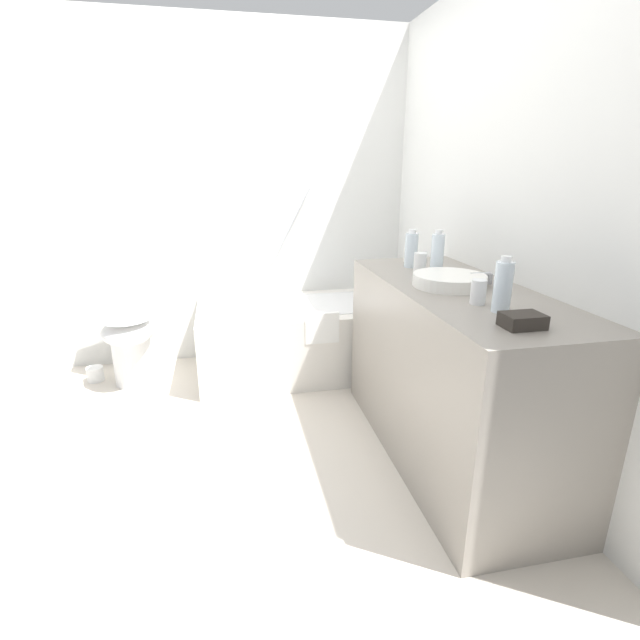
% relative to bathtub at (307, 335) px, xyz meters
% --- Properties ---
extents(ground_plane, '(4.00, 4.00, 0.00)m').
position_rel_bathtub_xyz_m(ground_plane, '(-0.69, -0.87, -0.27)').
color(ground_plane, beige).
extents(wall_back_tiled, '(3.40, 0.10, 2.37)m').
position_rel_bathtub_xyz_m(wall_back_tiled, '(-0.69, 0.44, 0.92)').
color(wall_back_tiled, silver).
rests_on(wall_back_tiled, ground_plane).
extents(wall_right_mirror, '(0.10, 2.90, 2.37)m').
position_rel_bathtub_xyz_m(wall_right_mirror, '(0.86, -0.87, 0.92)').
color(wall_right_mirror, silver).
rests_on(wall_right_mirror, ground_plane).
extents(bathtub, '(1.51, 0.78, 1.28)m').
position_rel_bathtub_xyz_m(bathtub, '(0.00, 0.00, 0.00)').
color(bathtub, silver).
rests_on(bathtub, ground_plane).
extents(toilet, '(0.41, 0.51, 0.71)m').
position_rel_bathtub_xyz_m(toilet, '(-1.21, 0.04, 0.09)').
color(toilet, white).
rests_on(toilet, ground_plane).
extents(vanity_counter, '(0.60, 1.51, 0.89)m').
position_rel_bathtub_xyz_m(vanity_counter, '(0.52, -1.20, 0.18)').
color(vanity_counter, gray).
rests_on(vanity_counter, ground_plane).
extents(sink_basin, '(0.34, 0.34, 0.06)m').
position_rel_bathtub_xyz_m(sink_basin, '(0.47, -1.17, 0.65)').
color(sink_basin, white).
rests_on(sink_basin, vanity_counter).
extents(sink_faucet, '(0.12, 0.15, 0.06)m').
position_rel_bathtub_xyz_m(sink_faucet, '(0.67, -1.17, 0.65)').
color(sink_faucet, '#B0B0B5').
rests_on(sink_faucet, vanity_counter).
extents(water_bottle_0, '(0.07, 0.07, 0.22)m').
position_rel_bathtub_xyz_m(water_bottle_0, '(0.48, -1.59, 0.72)').
color(water_bottle_0, silver).
rests_on(water_bottle_0, vanity_counter).
extents(water_bottle_1, '(0.07, 0.07, 0.21)m').
position_rel_bathtub_xyz_m(water_bottle_1, '(0.47, -0.72, 0.72)').
color(water_bottle_1, silver).
rests_on(water_bottle_1, vanity_counter).
extents(water_bottle_2, '(0.07, 0.07, 0.23)m').
position_rel_bathtub_xyz_m(water_bottle_2, '(0.52, -0.93, 0.73)').
color(water_bottle_2, silver).
rests_on(water_bottle_2, vanity_counter).
extents(drinking_glass_0, '(0.07, 0.07, 0.10)m').
position_rel_bathtub_xyz_m(drinking_glass_0, '(0.47, -0.85, 0.67)').
color(drinking_glass_0, white).
rests_on(drinking_glass_0, vanity_counter).
extents(drinking_glass_1, '(0.07, 0.07, 0.08)m').
position_rel_bathtub_xyz_m(drinking_glass_1, '(0.52, -0.57, 0.66)').
color(drinking_glass_1, white).
rests_on(drinking_glass_1, vanity_counter).
extents(drinking_glass_2, '(0.06, 0.06, 0.10)m').
position_rel_bathtub_xyz_m(drinking_glass_2, '(0.45, -1.47, 0.67)').
color(drinking_glass_2, white).
rests_on(drinking_glass_2, vanity_counter).
extents(amenity_basket, '(0.14, 0.10, 0.05)m').
position_rel_bathtub_xyz_m(amenity_basket, '(0.45, -1.77, 0.65)').
color(amenity_basket, '#2D2823').
rests_on(amenity_basket, vanity_counter).
extents(toilet_paper_roll, '(0.11, 0.11, 0.10)m').
position_rel_bathtub_xyz_m(toilet_paper_roll, '(-1.48, 0.09, -0.22)').
color(toilet_paper_roll, white).
rests_on(toilet_paper_roll, ground_plane).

